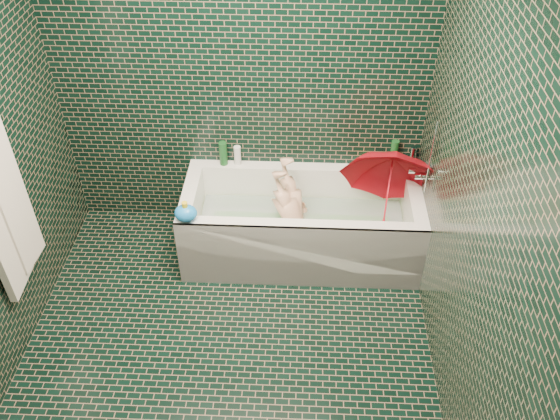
{
  "coord_description": "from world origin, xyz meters",
  "views": [
    {
      "loc": [
        0.44,
        -2.24,
        3.15
      ],
      "look_at": [
        0.3,
        0.82,
        0.56
      ],
      "focal_mm": 38.0,
      "sensor_mm": 36.0,
      "label": 1
    }
  ],
  "objects_px": {
    "child": "(294,221)",
    "rubber_duck": "(366,163)",
    "umbrella": "(388,193)",
    "bathtub": "(301,231)",
    "bath_toy": "(186,213)"
  },
  "relations": [
    {
      "from": "bathtub",
      "to": "rubber_duck",
      "type": "relative_size",
      "value": 14.02
    },
    {
      "from": "bathtub",
      "to": "umbrella",
      "type": "relative_size",
      "value": 2.56
    },
    {
      "from": "umbrella",
      "to": "rubber_duck",
      "type": "height_order",
      "value": "umbrella"
    },
    {
      "from": "umbrella",
      "to": "bathtub",
      "type": "bearing_deg",
      "value": -163.47
    },
    {
      "from": "bathtub",
      "to": "child",
      "type": "height_order",
      "value": "bathtub"
    },
    {
      "from": "rubber_duck",
      "to": "bath_toy",
      "type": "height_order",
      "value": "bath_toy"
    },
    {
      "from": "child",
      "to": "bath_toy",
      "type": "distance_m",
      "value": 0.83
    },
    {
      "from": "rubber_duck",
      "to": "bath_toy",
      "type": "xyz_separation_m",
      "value": [
        -1.23,
        -0.65,
        0.02
      ]
    },
    {
      "from": "child",
      "to": "umbrella",
      "type": "height_order",
      "value": "umbrella"
    },
    {
      "from": "bathtub",
      "to": "bath_toy",
      "type": "bearing_deg",
      "value": -158.02
    },
    {
      "from": "child",
      "to": "rubber_duck",
      "type": "bearing_deg",
      "value": 143.21
    },
    {
      "from": "bathtub",
      "to": "bath_toy",
      "type": "relative_size",
      "value": 8.96
    },
    {
      "from": "child",
      "to": "rubber_duck",
      "type": "xyz_separation_m",
      "value": [
        0.51,
        0.34,
        0.28
      ]
    },
    {
      "from": "umbrella",
      "to": "rubber_duck",
      "type": "distance_m",
      "value": 0.39
    },
    {
      "from": "umbrella",
      "to": "bath_toy",
      "type": "distance_m",
      "value": 1.38
    }
  ]
}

